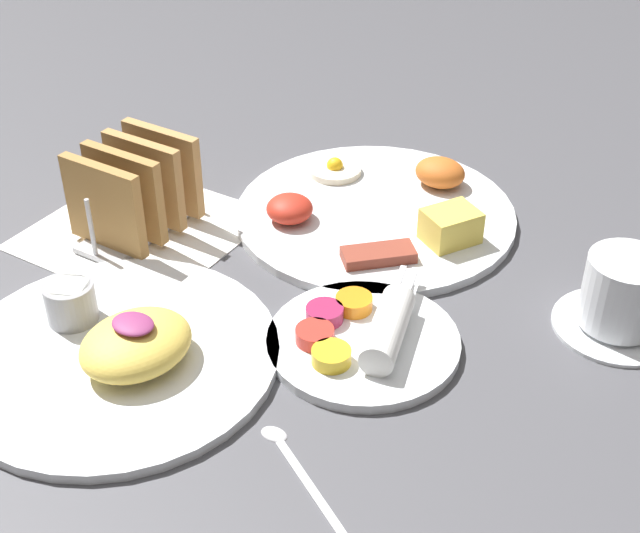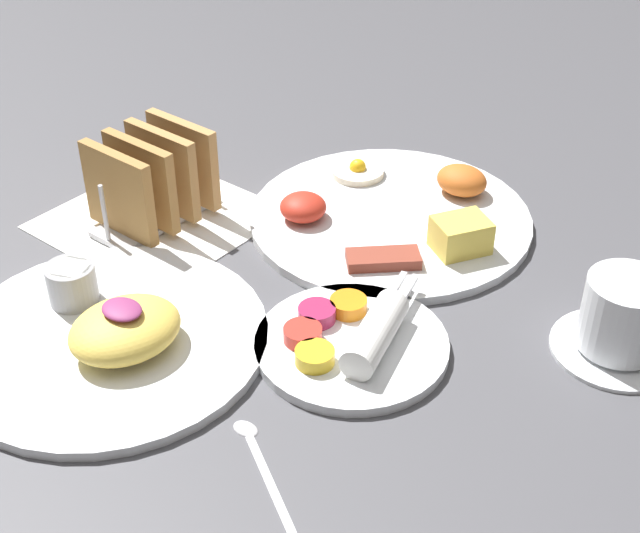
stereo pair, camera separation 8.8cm
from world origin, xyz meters
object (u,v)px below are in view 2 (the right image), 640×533
(plate_breakfast, at_px, (394,215))
(plate_foreground, at_px, (111,332))
(plate_condiments, at_px, (352,340))
(toast_rack, at_px, (153,180))
(coffee_cup, at_px, (622,320))

(plate_breakfast, distance_m, plate_foreground, 0.35)
(plate_breakfast, xyz_separation_m, plate_condiments, (0.10, -0.21, 0.00))
(plate_foreground, height_order, toast_rack, toast_rack)
(toast_rack, relative_size, coffee_cup, 1.23)
(plate_condiments, relative_size, coffee_cup, 1.62)
(toast_rack, bearing_deg, plate_foreground, -53.84)
(plate_foreground, distance_m, toast_rack, 0.22)
(plate_breakfast, xyz_separation_m, toast_rack, (-0.21, -0.16, 0.04))
(plate_condiments, relative_size, plate_foreground, 0.65)
(plate_breakfast, distance_m, plate_condiments, 0.23)
(plate_breakfast, height_order, toast_rack, toast_rack)
(toast_rack, distance_m, coffee_cup, 0.51)
(toast_rack, xyz_separation_m, coffee_cup, (0.50, 0.11, -0.02))
(plate_breakfast, bearing_deg, plate_condiments, -64.97)
(plate_foreground, relative_size, coffee_cup, 2.48)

